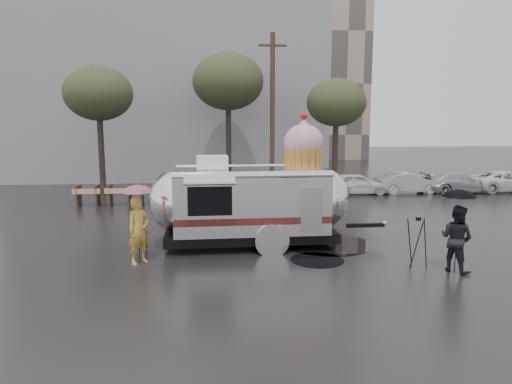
{
  "coord_description": "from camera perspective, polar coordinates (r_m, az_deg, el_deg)",
  "views": [
    {
      "loc": [
        -1.25,
        -12.51,
        4.01
      ],
      "look_at": [
        0.29,
        2.08,
        1.75
      ],
      "focal_mm": 32.0,
      "sensor_mm": 36.0,
      "label": 1
    }
  ],
  "objects": [
    {
      "name": "tree_mid",
      "position": [
        27.64,
        -3.51,
        13.56
      ],
      "size": [
        4.2,
        4.2,
        8.03
      ],
      "color": "#382D26",
      "rests_on": "ground"
    },
    {
      "name": "tripod",
      "position": [
        13.48,
        19.52,
        -5.43
      ],
      "size": [
        0.52,
        0.59,
        1.42
      ],
      "rotation": [
        0.0,
        0.0,
        0.01
      ],
      "color": "black",
      "rests_on": "ground"
    },
    {
      "name": "barricade_row",
      "position": [
        23.15,
        -16.66,
        -0.29
      ],
      "size": [
        4.3,
        0.8,
        1.0
      ],
      "color": "#473323",
      "rests_on": "ground"
    },
    {
      "name": "person_left",
      "position": [
        13.43,
        -14.45,
        -4.68
      ],
      "size": [
        0.82,
        0.81,
        1.92
      ],
      "primitive_type": "imported",
      "rotation": [
        0.0,
        0.0,
        0.76
      ],
      "color": "gold",
      "rests_on": "ground"
    },
    {
      "name": "utility_pole",
      "position": [
        26.78,
        2.05,
        10.04
      ],
      "size": [
        1.6,
        0.28,
        9.0
      ],
      "color": "#473323",
      "rests_on": "ground"
    },
    {
      "name": "parked_cars",
      "position": [
        27.96,
        21.81,
        1.35
      ],
      "size": [
        13.2,
        1.9,
        1.5
      ],
      "color": "silver",
      "rests_on": "ground"
    },
    {
      "name": "tree_right",
      "position": [
        26.54,
        10.01,
        10.87
      ],
      "size": [
        3.36,
        3.36,
        6.42
      ],
      "color": "#382D26",
      "rests_on": "ground"
    },
    {
      "name": "ground",
      "position": [
        13.2,
        -0.32,
        -8.95
      ],
      "size": [
        120.0,
        120.0,
        0.0
      ],
      "primitive_type": "plane",
      "color": "black",
      "rests_on": "ground"
    },
    {
      "name": "grey_building",
      "position": [
        36.7,
        -10.56,
        12.49
      ],
      "size": [
        22.0,
        12.0,
        13.0
      ],
      "primitive_type": "cube",
      "color": "gray",
      "rests_on": "ground"
    },
    {
      "name": "tree_left",
      "position": [
        26.2,
        -19.1,
        11.5
      ],
      "size": [
        3.64,
        3.64,
        6.95
      ],
      "color": "#382D26",
      "rests_on": "ground"
    },
    {
      "name": "person_right",
      "position": [
        13.46,
        23.77,
        -5.35
      ],
      "size": [
        0.87,
        1.0,
        1.82
      ],
      "primitive_type": "imported",
      "rotation": [
        0.0,
        0.0,
        2.13
      ],
      "color": "black",
      "rests_on": "ground"
    },
    {
      "name": "airstream_trailer",
      "position": [
        14.87,
        -0.37,
        -0.83
      ],
      "size": [
        8.14,
        3.12,
        4.38
      ],
      "rotation": [
        0.0,
        0.0,
        0.01
      ],
      "color": "silver",
      "rests_on": "ground"
    },
    {
      "name": "umbrella_black",
      "position": [
        13.26,
        24.04,
        -1.12
      ],
      "size": [
        1.07,
        1.07,
        2.28
      ],
      "color": "black",
      "rests_on": "ground"
    },
    {
      "name": "umbrella_pink",
      "position": [
        13.25,
        -14.61,
        -0.6
      ],
      "size": [
        1.11,
        1.11,
        2.31
      ],
      "color": "pink",
      "rests_on": "ground"
    },
    {
      "name": "puddles",
      "position": [
        16.16,
        2.13,
        -5.61
      ],
      "size": [
        6.38,
        7.17,
        0.01
      ],
      "color": "black",
      "rests_on": "ground"
    }
  ]
}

